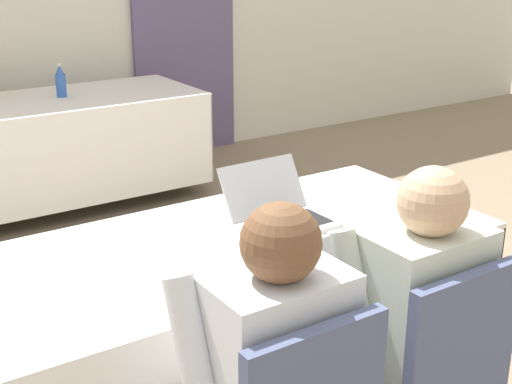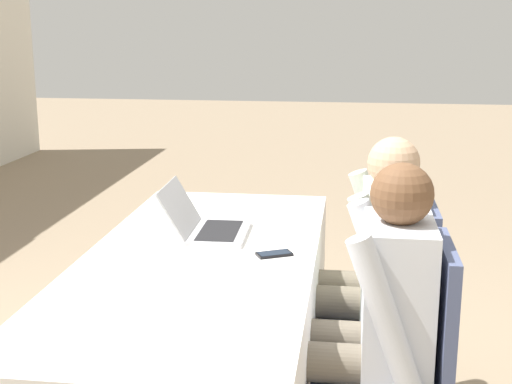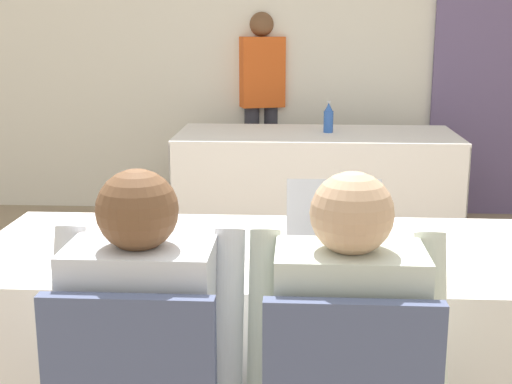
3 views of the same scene
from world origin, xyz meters
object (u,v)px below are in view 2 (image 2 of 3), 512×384
object	(u,v)px
chair_near_left	(402,360)
person_checkered_shirt	(372,314)
laptop	(208,225)
person_white_shirt	(369,263)
cell_phone	(274,254)
chair_near_right	(394,302)

from	to	relation	value
chair_near_left	person_checkered_shirt	bearing A→B (deg)	-90.00
laptop	person_white_shirt	xyz separation A→B (m)	(-0.01, -0.65, -0.13)
laptop	person_white_shirt	bearing A→B (deg)	-92.05
cell_phone	chair_near_left	bearing A→B (deg)	-149.69
chair_near_right	person_checkered_shirt	xyz separation A→B (m)	(-0.51, 0.10, 0.16)
laptop	chair_near_right	xyz separation A→B (m)	(-0.01, -0.76, -0.29)
laptop	chair_near_right	world-z (taller)	laptop
laptop	person_checkered_shirt	size ratio (longest dim) A/B	0.30
person_checkered_shirt	cell_phone	bearing A→B (deg)	-129.75
chair_near_left	person_white_shirt	world-z (taller)	person_white_shirt
chair_near_right	person_checkered_shirt	bearing A→B (deg)	-11.45
chair_near_right	person_white_shirt	xyz separation A→B (m)	(0.00, 0.10, 0.16)
laptop	cell_phone	bearing A→B (deg)	-128.17
cell_phone	person_checkered_shirt	bearing A→B (deg)	-156.64
person_checkered_shirt	person_white_shirt	distance (m)	0.51
laptop	chair_near_left	size ratio (longest dim) A/B	0.38
chair_near_right	person_white_shirt	world-z (taller)	person_white_shirt
cell_phone	person_checkered_shirt	size ratio (longest dim) A/B	0.12
chair_near_right	cell_phone	bearing A→B (deg)	-64.96
cell_phone	laptop	bearing A→B (deg)	26.31
person_checkered_shirt	person_white_shirt	bearing A→B (deg)	-180.00
chair_near_right	person_white_shirt	size ratio (longest dim) A/B	0.78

